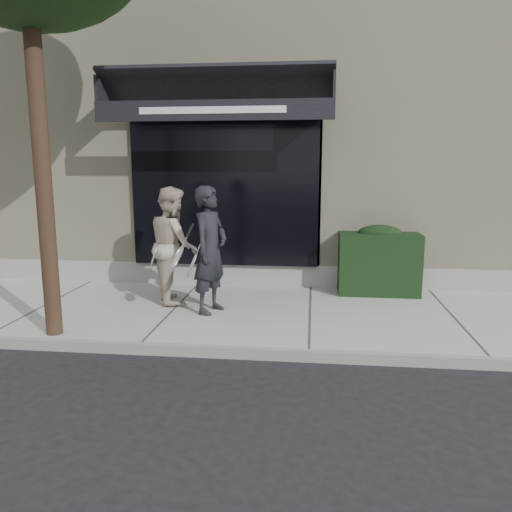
# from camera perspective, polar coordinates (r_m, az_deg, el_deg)

# --- Properties ---
(ground) EXTENTS (80.00, 80.00, 0.00)m
(ground) POSITION_cam_1_polar(r_m,az_deg,el_deg) (7.33, 6.18, -7.28)
(ground) COLOR black
(ground) RESTS_ON ground
(sidewalk) EXTENTS (20.00, 3.00, 0.12)m
(sidewalk) POSITION_cam_1_polar(r_m,az_deg,el_deg) (7.31, 6.19, -6.83)
(sidewalk) COLOR #A1A19C
(sidewalk) RESTS_ON ground
(curb) EXTENTS (20.00, 0.10, 0.14)m
(curb) POSITION_cam_1_polar(r_m,az_deg,el_deg) (5.85, 6.07, -11.22)
(curb) COLOR gray
(curb) RESTS_ON ground
(building_facade) EXTENTS (14.30, 8.04, 5.64)m
(building_facade) POSITION_cam_1_polar(r_m,az_deg,el_deg) (11.96, 6.61, 12.81)
(building_facade) COLOR beige
(building_facade) RESTS_ON ground
(hedge) EXTENTS (1.30, 0.70, 1.14)m
(hedge) POSITION_cam_1_polar(r_m,az_deg,el_deg) (8.45, 13.82, -0.54)
(hedge) COLOR black
(hedge) RESTS_ON sidewalk
(pedestrian_front) EXTENTS (0.78, 0.97, 1.81)m
(pedestrian_front) POSITION_cam_1_polar(r_m,az_deg,el_deg) (7.10, -5.28, 0.68)
(pedestrian_front) COLOR black
(pedestrian_front) RESTS_ON sidewalk
(pedestrian_back) EXTENTS (0.97, 1.06, 1.78)m
(pedestrian_back) POSITION_cam_1_polar(r_m,az_deg,el_deg) (7.75, -9.42, 1.28)
(pedestrian_back) COLOR beige
(pedestrian_back) RESTS_ON sidewalk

